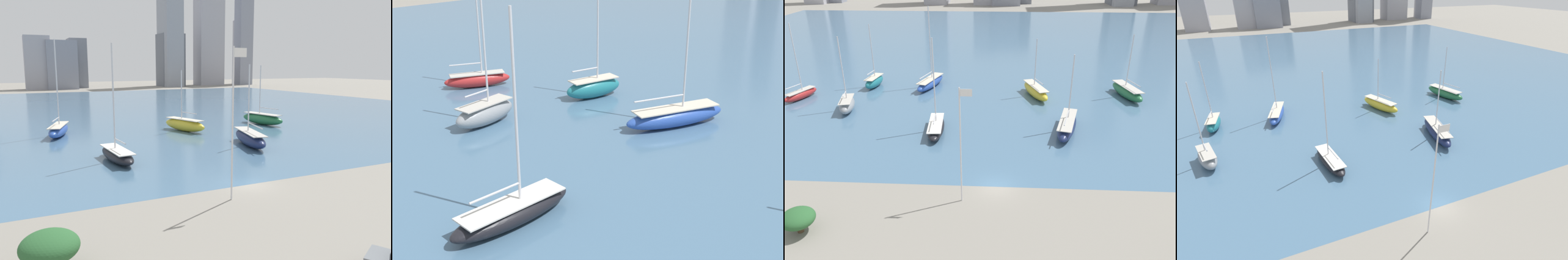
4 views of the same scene
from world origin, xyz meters
TOP-DOWN VIEW (x-y plane):
  - sailboat_black at (-8.83, 13.73)m, footprint 3.04×8.98m
  - sailboat_red at (-34.82, 26.15)m, footprint 4.08×7.30m
  - sailboat_teal at (-23.92, 33.48)m, footprint 2.93×6.54m
  - sailboat_blue at (-13.13, 33.79)m, footprint 4.96×10.10m
  - sailboat_gray at (-24.53, 21.06)m, footprint 3.57×6.83m

SIDE VIEW (x-z plane):
  - sailboat_black at x=-8.83m, z-range -5.82..7.52m
  - sailboat_red at x=-34.82m, z-range -5.60..7.44m
  - sailboat_blue at x=-13.13m, z-range -6.46..8.44m
  - sailboat_teal at x=-23.92m, z-range -4.78..6.98m
  - sailboat_gray at x=-24.53m, z-range -4.84..7.08m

